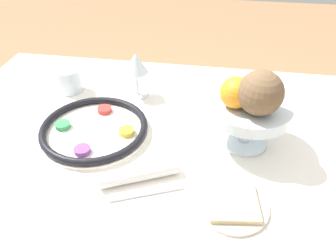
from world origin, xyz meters
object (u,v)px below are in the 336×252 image
(bread_plate, at_px, (233,204))
(cup_near, at_px, (69,80))
(fruit_stand, at_px, (249,112))
(wine_glass, at_px, (136,65))
(napkin_roll, at_px, (139,173))
(orange_fruit, at_px, (236,92))
(seder_plate, at_px, (94,129))
(coconut, at_px, (260,93))

(bread_plate, bearing_deg, cup_near, 142.82)
(fruit_stand, bearing_deg, wine_glass, 150.51)
(napkin_roll, bearing_deg, orange_fruit, 37.56)
(wine_glass, height_order, napkin_roll, wine_glass)
(fruit_stand, bearing_deg, cup_near, 162.12)
(seder_plate, bearing_deg, napkin_roll, -43.21)
(coconut, height_order, bread_plate, coconut)
(coconut, bearing_deg, orange_fruit, 159.93)
(bread_plate, xyz_separation_m, napkin_roll, (-0.22, 0.05, 0.01))
(fruit_stand, bearing_deg, bread_plate, -97.44)
(seder_plate, distance_m, bread_plate, 0.43)
(seder_plate, bearing_deg, wine_glass, 71.48)
(bread_plate, bearing_deg, fruit_stand, 82.56)
(cup_near, bearing_deg, orange_fruit, -20.71)
(wine_glass, relative_size, fruit_stand, 0.70)
(seder_plate, relative_size, bread_plate, 1.90)
(seder_plate, height_order, orange_fruit, orange_fruit)
(bread_plate, relative_size, napkin_roll, 0.85)
(orange_fruit, relative_size, bread_plate, 0.49)
(fruit_stand, distance_m, coconut, 0.09)
(cup_near, bearing_deg, coconut, -20.66)
(orange_fruit, height_order, coconut, coconut)
(wine_glass, bearing_deg, seder_plate, -108.52)
(wine_glass, bearing_deg, orange_fruit, -34.87)
(fruit_stand, relative_size, bread_plate, 1.34)
(coconut, relative_size, napkin_roll, 0.58)
(fruit_stand, bearing_deg, coconut, -70.11)
(coconut, bearing_deg, fruit_stand, 109.89)
(coconut, bearing_deg, bread_plate, -102.60)
(coconut, relative_size, bread_plate, 0.68)
(wine_glass, distance_m, coconut, 0.42)
(coconut, height_order, cup_near, coconut)
(wine_glass, bearing_deg, napkin_roll, -76.42)
(wine_glass, height_order, coconut, coconut)
(seder_plate, bearing_deg, bread_plate, -27.59)
(bread_plate, bearing_deg, wine_glass, 126.63)
(seder_plate, xyz_separation_m, bread_plate, (0.38, -0.20, -0.01))
(wine_glass, height_order, orange_fruit, orange_fruit)
(coconut, distance_m, bread_plate, 0.26)
(seder_plate, height_order, fruit_stand, fruit_stand)
(orange_fruit, bearing_deg, bread_plate, -86.83)
(fruit_stand, distance_m, napkin_roll, 0.31)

